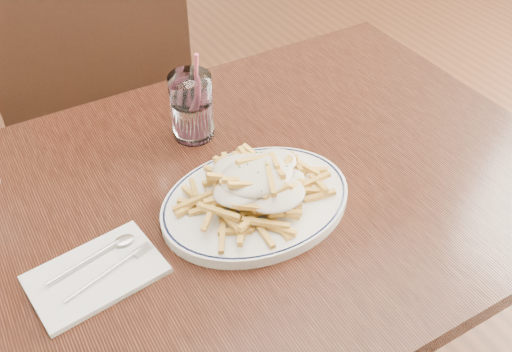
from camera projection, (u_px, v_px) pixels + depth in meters
table at (242, 220)px, 1.06m from camera, size 1.20×0.80×0.75m
chair_far at (97, 89)px, 1.56m from camera, size 0.54×0.54×1.03m
fries_plate at (256, 202)px, 0.97m from camera, size 0.41×0.38×0.02m
loaded_fries at (256, 181)px, 0.94m from camera, size 0.24×0.19×0.07m
napkin at (96, 274)px, 0.86m from camera, size 0.21×0.15×0.01m
cutlery at (94, 269)px, 0.86m from camera, size 0.17×0.10×0.01m
water_glass at (192, 110)px, 1.09m from camera, size 0.08×0.08×0.18m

